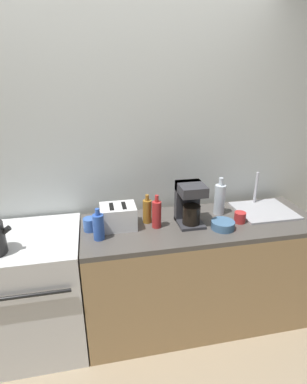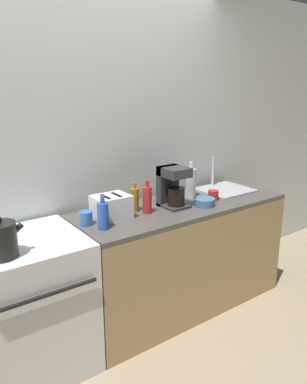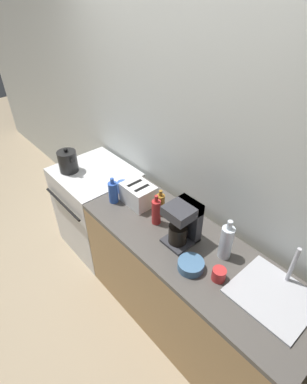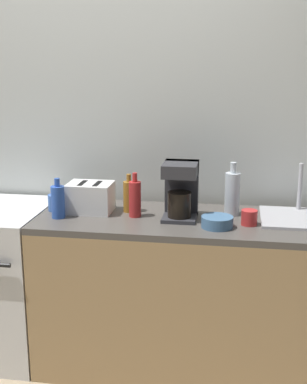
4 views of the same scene
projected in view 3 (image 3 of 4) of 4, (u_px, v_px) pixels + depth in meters
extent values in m
plane|color=tan|center=(111.00, 293.00, 2.75)|extent=(12.00, 12.00, 0.00)
cube|color=silver|center=(171.00, 143.00, 2.35)|extent=(8.00, 0.05, 2.60)
cube|color=silver|center=(99.00, 209.00, 3.03)|extent=(0.70, 0.66, 0.90)
cube|color=black|center=(93.00, 172.00, 2.77)|extent=(0.69, 0.64, 0.02)
cylinder|color=black|center=(72.00, 170.00, 2.79)|extent=(0.21, 0.21, 0.01)
cylinder|color=black|center=(90.00, 185.00, 2.59)|extent=(0.21, 0.21, 0.01)
cylinder|color=black|center=(97.00, 160.00, 2.93)|extent=(0.21, 0.21, 0.01)
cylinder|color=black|center=(116.00, 174.00, 2.74)|extent=(0.21, 0.21, 0.01)
cylinder|color=black|center=(62.00, 204.00, 2.69)|extent=(0.60, 0.02, 0.02)
cube|color=tan|center=(187.00, 290.00, 2.28)|extent=(1.77, 0.62, 0.86)
cube|color=#514C47|center=(191.00, 250.00, 2.01)|extent=(1.77, 0.62, 0.04)
cylinder|color=black|center=(68.00, 161.00, 2.71)|extent=(0.17, 0.17, 0.20)
sphere|color=black|center=(66.00, 150.00, 2.64)|extent=(0.04, 0.04, 0.04)
cylinder|color=black|center=(72.00, 161.00, 2.64)|extent=(0.10, 0.03, 0.08)
cube|color=white|center=(139.00, 194.00, 2.34)|extent=(0.25, 0.20, 0.17)
cube|color=black|center=(135.00, 183.00, 2.32)|extent=(0.03, 0.14, 0.01)
cube|color=black|center=(142.00, 188.00, 2.27)|extent=(0.03, 0.14, 0.01)
cube|color=#333338|center=(180.00, 240.00, 2.05)|extent=(0.18, 0.22, 0.02)
cube|color=#333338|center=(189.00, 219.00, 2.00)|extent=(0.18, 0.06, 0.31)
cube|color=#333338|center=(182.00, 210.00, 1.89)|extent=(0.18, 0.22, 0.07)
cylinder|color=black|center=(178.00, 234.00, 1.99)|extent=(0.13, 0.13, 0.14)
cube|color=#B7B7BC|center=(272.00, 295.00, 1.70)|extent=(0.43, 0.39, 0.01)
cylinder|color=silver|center=(293.00, 266.00, 1.71)|extent=(0.02, 0.02, 0.28)
cylinder|color=silver|center=(226.00, 242.00, 1.88)|extent=(0.08, 0.08, 0.24)
cylinder|color=silver|center=(230.00, 225.00, 1.79)|extent=(0.03, 0.03, 0.06)
cylinder|color=#2D56B7|center=(113.00, 192.00, 2.35)|extent=(0.07, 0.07, 0.18)
cylinder|color=#2D56B7|center=(112.00, 181.00, 2.29)|extent=(0.03, 0.03, 0.04)
cylinder|color=#B72828|center=(156.00, 212.00, 2.15)|extent=(0.07, 0.07, 0.20)
cylinder|color=#B72828|center=(156.00, 199.00, 2.07)|extent=(0.03, 0.03, 0.05)
cylinder|color=#9E6B23|center=(160.00, 205.00, 2.23)|extent=(0.07, 0.07, 0.17)
cylinder|color=#9E6B23|center=(161.00, 193.00, 2.16)|extent=(0.03, 0.03, 0.04)
cylinder|color=red|center=(219.00, 274.00, 1.78)|extent=(0.08, 0.08, 0.08)
cylinder|color=#3860B2|center=(123.00, 187.00, 2.48)|extent=(0.09, 0.09, 0.09)
cylinder|color=teal|center=(191.00, 265.00, 1.85)|extent=(0.17, 0.17, 0.06)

